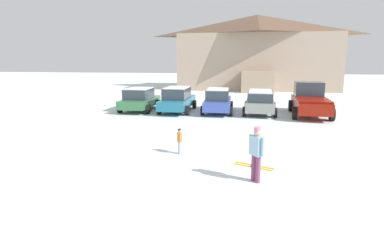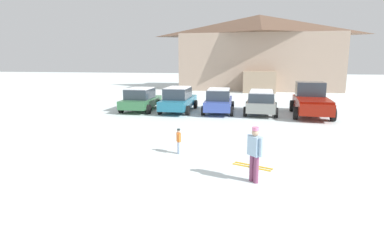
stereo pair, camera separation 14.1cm
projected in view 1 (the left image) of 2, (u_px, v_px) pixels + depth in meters
name	position (u px, v px, depth m)	size (l,w,h in m)	color
ground	(116.00, 194.00, 8.07)	(160.00, 160.00, 0.00)	silver
ski_lodge	(256.00, 52.00, 38.84)	(19.78, 11.96, 9.35)	tan
parked_green_coupe	(140.00, 99.00, 21.59)	(2.23, 4.23, 1.65)	#346E43
parked_teal_hatchback	(177.00, 99.00, 21.22)	(2.15, 4.78, 1.75)	#226C89
parked_blue_hatchback	(218.00, 101.00, 20.77)	(2.20, 4.42, 1.68)	#374DA3
parked_grey_wagon	(260.00, 101.00, 20.35)	(2.32, 4.30, 1.57)	gray
pickup_truck	(310.00, 100.00, 19.80)	(2.62, 5.35, 2.15)	maroon
skier_adult_in_blue_parka	(256.00, 151.00, 8.78)	(0.44, 0.50, 1.67)	#7D3D5F
skier_child_in_orange_jacket	(179.00, 140.00, 11.53)	(0.22, 0.34, 0.99)	#98AECF
pair_of_skis	(254.00, 166.00, 10.20)	(1.37, 0.76, 0.08)	gold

